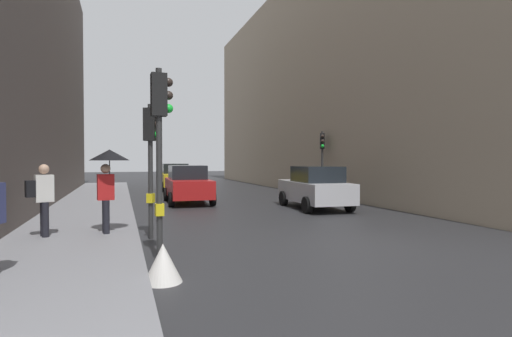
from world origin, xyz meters
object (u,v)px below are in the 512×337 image
(traffic_light_near_left, at_px, (160,129))
(car_silver_hatchback, at_px, (315,188))
(pedestrian_with_black_backpack, at_px, (42,196))
(car_yellow_taxi, at_px, (175,177))
(warning_sign_triangle, at_px, (163,263))
(pedestrian_with_umbrella, at_px, (108,167))
(traffic_light_near_right, at_px, (151,146))
(traffic_light_mid_street, at_px, (322,152))
(car_red_sedan, at_px, (188,184))

(traffic_light_near_left, xyz_separation_m, car_silver_hatchback, (6.88, 6.76, -1.77))
(traffic_light_near_left, height_order, pedestrian_with_black_backpack, traffic_light_near_left)
(traffic_light_near_left, xyz_separation_m, car_yellow_taxi, (2.65, 18.81, -1.77))
(warning_sign_triangle, bearing_deg, traffic_light_near_left, 86.15)
(car_yellow_taxi, bearing_deg, pedestrian_with_black_backpack, -107.98)
(car_yellow_taxi, height_order, pedestrian_with_umbrella, pedestrian_with_umbrella)
(car_silver_hatchback, bearing_deg, traffic_light_near_right, -148.07)
(traffic_light_mid_street, relative_size, pedestrian_with_umbrella, 1.65)
(traffic_light_mid_street, relative_size, warning_sign_triangle, 5.44)
(traffic_light_mid_street, xyz_separation_m, warning_sign_triangle, (-9.49, -12.23, -2.11))
(traffic_light_mid_street, distance_m, car_yellow_taxi, 10.55)
(car_yellow_taxi, bearing_deg, car_red_sedan, -92.96)
(car_red_sedan, bearing_deg, traffic_light_mid_street, 1.84)
(car_silver_hatchback, bearing_deg, traffic_light_mid_street, 58.49)
(car_silver_hatchback, distance_m, pedestrian_with_black_backpack, 10.27)
(traffic_light_near_right, height_order, car_red_sedan, traffic_light_near_right)
(traffic_light_near_right, height_order, car_yellow_taxi, traffic_light_near_right)
(traffic_light_near_right, bearing_deg, pedestrian_with_black_backpack, 173.72)
(traffic_light_mid_street, xyz_separation_m, pedestrian_with_umbrella, (-10.45, -8.08, -0.60))
(warning_sign_triangle, bearing_deg, car_red_sedan, 79.08)
(traffic_light_mid_street, height_order, car_red_sedan, traffic_light_mid_street)
(traffic_light_mid_street, bearing_deg, car_red_sedan, -178.16)
(traffic_light_mid_street, xyz_separation_m, car_red_sedan, (-7.18, -0.23, -1.56))
(traffic_light_mid_street, distance_m, traffic_light_near_left, 14.37)
(traffic_light_near_right, xyz_separation_m, warning_sign_triangle, (-0.09, -3.83, -2.06))
(car_yellow_taxi, bearing_deg, car_silver_hatchback, -70.63)
(traffic_light_mid_street, xyz_separation_m, traffic_light_near_left, (-9.40, -10.86, 0.21))
(car_silver_hatchback, bearing_deg, pedestrian_with_umbrella, -153.37)
(car_red_sedan, bearing_deg, traffic_light_near_left, -101.81)
(pedestrian_with_umbrella, relative_size, pedestrian_with_black_backpack, 1.21)
(car_red_sedan, bearing_deg, pedestrian_with_umbrella, -112.63)
(traffic_light_near_right, relative_size, car_red_sedan, 0.82)
(traffic_light_near_right, xyz_separation_m, pedestrian_with_black_backpack, (-2.57, 0.28, -1.23))
(traffic_light_near_left, bearing_deg, car_yellow_taxi, 82.00)
(car_yellow_taxi, xyz_separation_m, pedestrian_with_umbrella, (-3.70, -16.03, 0.96))
(car_red_sedan, xyz_separation_m, pedestrian_with_umbrella, (-3.27, -7.85, 0.96))
(traffic_light_near_left, height_order, car_red_sedan, traffic_light_near_left)
(pedestrian_with_black_backpack, bearing_deg, traffic_light_mid_street, 34.13)
(car_silver_hatchback, xyz_separation_m, pedestrian_with_umbrella, (-7.93, -3.98, 0.96))
(pedestrian_with_black_backpack, bearing_deg, warning_sign_triangle, -58.98)
(traffic_light_near_left, bearing_deg, warning_sign_triangle, -93.85)
(pedestrian_with_umbrella, bearing_deg, traffic_light_mid_street, 37.72)
(pedestrian_with_umbrella, relative_size, warning_sign_triangle, 3.29)
(traffic_light_near_left, distance_m, pedestrian_with_umbrella, 3.08)
(car_silver_hatchback, relative_size, pedestrian_with_umbrella, 2.01)
(car_silver_hatchback, height_order, pedestrian_with_black_backpack, pedestrian_with_black_backpack)
(pedestrian_with_black_backpack, xyz_separation_m, warning_sign_triangle, (2.48, -4.12, -0.84))
(traffic_light_near_right, relative_size, pedestrian_with_black_backpack, 1.96)
(traffic_light_near_right, bearing_deg, car_silver_hatchback, 31.93)
(pedestrian_with_umbrella, height_order, warning_sign_triangle, pedestrian_with_umbrella)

